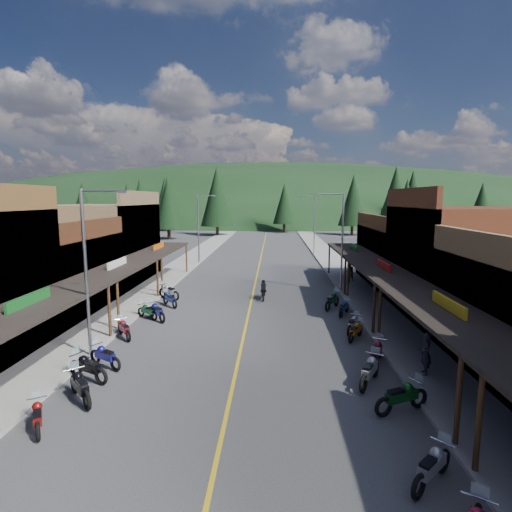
# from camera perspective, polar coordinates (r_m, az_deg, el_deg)

# --- Properties ---
(ground) EXTENTS (220.00, 220.00, 0.00)m
(ground) POSITION_cam_1_polar(r_m,az_deg,el_deg) (25.09, -1.31, -9.30)
(ground) COLOR #38383A
(ground) RESTS_ON ground
(centerline) EXTENTS (0.15, 90.00, 0.01)m
(centerline) POSITION_cam_1_polar(r_m,az_deg,el_deg) (44.55, 0.40, -1.55)
(centerline) COLOR gold
(centerline) RESTS_ON ground
(sidewalk_west) EXTENTS (3.40, 94.00, 0.15)m
(sidewalk_west) POSITION_cam_1_polar(r_m,az_deg,el_deg) (45.69, -10.57, -1.35)
(sidewalk_west) COLOR gray
(sidewalk_west) RESTS_ON ground
(sidewalk_east) EXTENTS (3.40, 94.00, 0.15)m
(sidewalk_east) POSITION_cam_1_polar(r_m,az_deg,el_deg) (45.07, 11.53, -1.51)
(sidewalk_east) COLOR gray
(sidewalk_east) RESTS_ON ground
(shop_west_2) EXTENTS (10.90, 9.00, 6.20)m
(shop_west_2) POSITION_cam_1_polar(r_m,az_deg,el_deg) (30.26, -28.08, -2.31)
(shop_west_2) COLOR #3F2111
(shop_west_2) RESTS_ON ground
(shop_west_3) EXTENTS (10.90, 10.20, 8.20)m
(shop_west_3) POSITION_cam_1_polar(r_m,az_deg,el_deg) (38.61, -21.02, 1.67)
(shop_west_3) COLOR brown
(shop_west_3) RESTS_ON ground
(shop_east_2) EXTENTS (10.90, 9.00, 8.20)m
(shop_east_2) POSITION_cam_1_polar(r_m,az_deg,el_deg) (28.61, 27.66, -0.83)
(shop_east_2) COLOR #562B19
(shop_east_2) RESTS_ON ground
(shop_east_3) EXTENTS (10.90, 10.20, 6.20)m
(shop_east_3) POSITION_cam_1_polar(r_m,az_deg,el_deg) (37.55, 21.35, -0.04)
(shop_east_3) COLOR #4C2D16
(shop_east_3) RESTS_ON ground
(streetlight_0) EXTENTS (2.16, 0.18, 8.00)m
(streetlight_0) POSITION_cam_1_polar(r_m,az_deg,el_deg) (20.06, -22.81, -1.29)
(streetlight_0) COLOR gray
(streetlight_0) RESTS_ON ground
(streetlight_1) EXTENTS (2.16, 0.18, 8.00)m
(streetlight_1) POSITION_cam_1_polar(r_m,az_deg,el_deg) (46.77, -8.07, 4.34)
(streetlight_1) COLOR gray
(streetlight_1) RESTS_ON ground
(streetlight_2) EXTENTS (2.16, 0.18, 8.00)m
(streetlight_2) POSITION_cam_1_polar(r_m,az_deg,el_deg) (32.47, 11.98, 2.57)
(streetlight_2) COLOR gray
(streetlight_2) RESTS_ON ground
(streetlight_3) EXTENTS (2.16, 0.18, 8.00)m
(streetlight_3) POSITION_cam_1_polar(r_m,az_deg,el_deg) (54.23, 8.19, 4.85)
(streetlight_3) COLOR gray
(streetlight_3) RESTS_ON ground
(ridge_hill) EXTENTS (310.00, 140.00, 60.00)m
(ridge_hill) POSITION_cam_1_polar(r_m,az_deg,el_deg) (159.06, 1.94, 5.47)
(ridge_hill) COLOR black
(ridge_hill) RESTS_ON ground
(pine_0) EXTENTS (5.04, 5.04, 11.00)m
(pine_0) POSITION_cam_1_polar(r_m,az_deg,el_deg) (95.44, -23.52, 6.89)
(pine_0) COLOR black
(pine_0) RESTS_ON ground
(pine_1) EXTENTS (5.88, 5.88, 12.50)m
(pine_1) POSITION_cam_1_polar(r_m,az_deg,el_deg) (97.31, -12.87, 7.81)
(pine_1) COLOR black
(pine_1) RESTS_ON ground
(pine_2) EXTENTS (6.72, 6.72, 14.00)m
(pine_2) POSITION_cam_1_polar(r_m,az_deg,el_deg) (82.70, -5.62, 8.47)
(pine_2) COLOR black
(pine_2) RESTS_ON ground
(pine_3) EXTENTS (5.04, 5.04, 11.00)m
(pine_3) POSITION_cam_1_polar(r_m,az_deg,el_deg) (89.91, 4.07, 7.50)
(pine_3) COLOR black
(pine_3) RESTS_ON ground
(pine_4) EXTENTS (5.88, 5.88, 12.50)m
(pine_4) POSITION_cam_1_polar(r_m,az_deg,el_deg) (85.46, 13.70, 7.76)
(pine_4) COLOR black
(pine_4) RESTS_ON ground
(pine_5) EXTENTS (6.72, 6.72, 14.00)m
(pine_5) POSITION_cam_1_polar(r_m,az_deg,el_deg) (101.20, 21.39, 7.89)
(pine_5) COLOR black
(pine_5) RESTS_ON ground
(pine_6) EXTENTS (5.04, 5.04, 11.00)m
(pine_6) POSITION_cam_1_polar(r_m,az_deg,el_deg) (98.45, 29.52, 6.52)
(pine_6) COLOR black
(pine_6) RESTS_ON ground
(pine_7) EXTENTS (5.88, 5.88, 12.50)m
(pine_7) POSITION_cam_1_polar(r_m,az_deg,el_deg) (105.38, -16.23, 7.71)
(pine_7) COLOR black
(pine_7) RESTS_ON ground
(pine_8) EXTENTS (4.48, 4.48, 10.00)m
(pine_8) POSITION_cam_1_polar(r_m,az_deg,el_deg) (68.12, -17.89, 6.49)
(pine_8) COLOR black
(pine_8) RESTS_ON ground
(pine_9) EXTENTS (4.93, 4.93, 10.80)m
(pine_9) POSITION_cam_1_polar(r_m,az_deg,el_deg) (72.43, 20.67, 6.75)
(pine_9) COLOR black
(pine_9) RESTS_ON ground
(pine_10) EXTENTS (5.38, 5.38, 11.60)m
(pine_10) POSITION_cam_1_polar(r_m,az_deg,el_deg) (76.44, -12.46, 7.44)
(pine_10) COLOR black
(pine_10) RESTS_ON ground
(pine_11) EXTENTS (5.82, 5.82, 12.40)m
(pine_11) POSITION_cam_1_polar(r_m,az_deg,el_deg) (64.55, 19.23, 7.43)
(pine_11) COLOR black
(pine_11) RESTS_ON ground
(bike_west_2) EXTENTS (1.49, 1.92, 1.06)m
(bike_west_2) POSITION_cam_1_polar(r_m,az_deg,el_deg) (15.76, -28.75, -19.28)
(bike_west_2) COLOR maroon
(bike_west_2) RESTS_ON ground
(bike_west_3) EXTENTS (2.07, 2.20, 1.30)m
(bike_west_3) POSITION_cam_1_polar(r_m,az_deg,el_deg) (16.97, -23.84, -16.51)
(bike_west_3) COLOR black
(bike_west_3) RESTS_ON ground
(bike_west_4) EXTENTS (2.33, 1.69, 1.28)m
(bike_west_4) POSITION_cam_1_polar(r_m,az_deg,el_deg) (18.57, -22.91, -14.30)
(bike_west_4) COLOR black
(bike_west_4) RESTS_ON ground
(bike_west_5) EXTENTS (2.12, 1.67, 1.18)m
(bike_west_5) POSITION_cam_1_polar(r_m,az_deg,el_deg) (19.64, -20.78, -13.09)
(bike_west_5) COLOR navy
(bike_west_5) RESTS_ON ground
(bike_west_6) EXTENTS (1.74, 2.00, 1.15)m
(bike_west_6) POSITION_cam_1_polar(r_m,az_deg,el_deg) (23.17, -18.32, -9.74)
(bike_west_6) COLOR maroon
(bike_west_6) RESTS_ON ground
(bike_west_7) EXTENTS (1.99, 2.11, 1.24)m
(bike_west_7) POSITION_cam_1_polar(r_m,az_deg,el_deg) (25.87, -14.04, -7.57)
(bike_west_7) COLOR navy
(bike_west_7) RESTS_ON ground
(bike_west_8) EXTENTS (1.87, 1.60, 1.07)m
(bike_west_8) POSITION_cam_1_polar(r_m,az_deg,el_deg) (26.38, -15.27, -7.51)
(bike_west_8) COLOR #0E4622
(bike_west_8) RESTS_ON ground
(bike_west_9) EXTENTS (1.81, 1.97, 1.15)m
(bike_west_9) POSITION_cam_1_polar(r_m,az_deg,el_deg) (28.89, -12.20, -5.95)
(bike_west_9) COLOR navy
(bike_west_9) RESTS_ON ground
(bike_west_10) EXTENTS (2.24, 1.94, 1.28)m
(bike_west_10) POSITION_cam_1_polar(r_m,az_deg,el_deg) (31.00, -12.34, -4.87)
(bike_west_10) COLOR #95969A
(bike_west_10) RESTS_ON ground
(bike_east_2) EXTENTS (1.95, 1.94, 1.18)m
(bike_east_2) POSITION_cam_1_polar(r_m,az_deg,el_deg) (12.75, 23.85, -25.62)
(bike_east_2) COLOR #97979C
(bike_east_2) RESTS_ON ground
(bike_east_3) EXTENTS (2.34, 1.62, 1.28)m
(bike_east_3) POSITION_cam_1_polar(r_m,az_deg,el_deg) (15.83, 20.11, -18.19)
(bike_east_3) COLOR #0D4516
(bike_east_3) RESTS_ON ground
(bike_east_4) EXTENTS (1.82, 2.41, 1.33)m
(bike_east_4) POSITION_cam_1_polar(r_m,az_deg,el_deg) (17.50, 15.95, -15.28)
(bike_east_4) COLOR #ABA9AF
(bike_east_4) RESTS_ON ground
(bike_east_5) EXTENTS (1.56, 2.22, 1.21)m
(bike_east_5) POSITION_cam_1_polar(r_m,az_deg,el_deg) (19.61, 16.83, -12.89)
(bike_east_5) COLOR maroon
(bike_east_5) RESTS_ON ground
(bike_east_6) EXTENTS (1.52, 1.93, 1.08)m
(bike_east_6) POSITION_cam_1_polar(r_m,az_deg,el_deg) (22.47, 14.06, -10.23)
(bike_east_6) COLOR #AC5E0C
(bike_east_6) RESTS_ON ground
(bike_east_7) EXTENTS (1.50, 2.07, 1.13)m
(bike_east_7) POSITION_cam_1_polar(r_m,az_deg,el_deg) (23.48, 13.72, -9.33)
(bike_east_7) COLOR #96959A
(bike_east_7) RESTS_ON ground
(bike_east_8) EXTENTS (1.43, 2.04, 1.11)m
(bike_east_8) POSITION_cam_1_polar(r_m,az_deg,el_deg) (26.82, 12.47, -7.10)
(bike_east_8) COLOR navy
(bike_east_8) RESTS_ON ground
(bike_east_9) EXTENTS (1.80, 2.38, 1.32)m
(bike_east_9) POSITION_cam_1_polar(r_m,az_deg,el_deg) (28.14, 10.84, -6.12)
(bike_east_9) COLOR #0B3A1E
(bike_east_9) RESTS_ON ground
(rider_on_bike) EXTENTS (0.68, 2.03, 1.55)m
(rider_on_bike) POSITION_cam_1_polar(r_m,az_deg,el_deg) (30.24, 1.08, -5.04)
(rider_on_bike) COLOR black
(rider_on_bike) RESTS_ON ground
(pedestrian_east_a) EXTENTS (0.50, 0.71, 1.84)m
(pedestrian_east_a) POSITION_cam_1_polar(r_m,az_deg,el_deg) (18.75, 23.08, -12.67)
(pedestrian_east_a) COLOR #201D2C
(pedestrian_east_a) RESTS_ON sidewalk_east
(pedestrian_east_b) EXTENTS (1.02, 0.78, 1.86)m
(pedestrian_east_b) POSITION_cam_1_polar(r_m,az_deg,el_deg) (36.72, 13.20, -2.16)
(pedestrian_east_b) COLOR #4C4130
(pedestrian_east_b) RESTS_ON sidewalk_east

